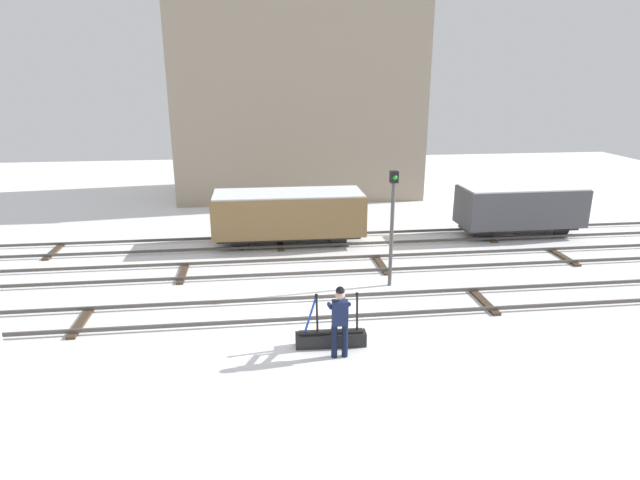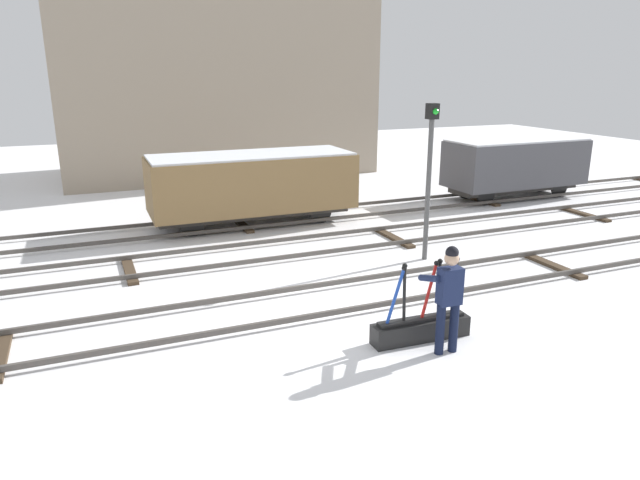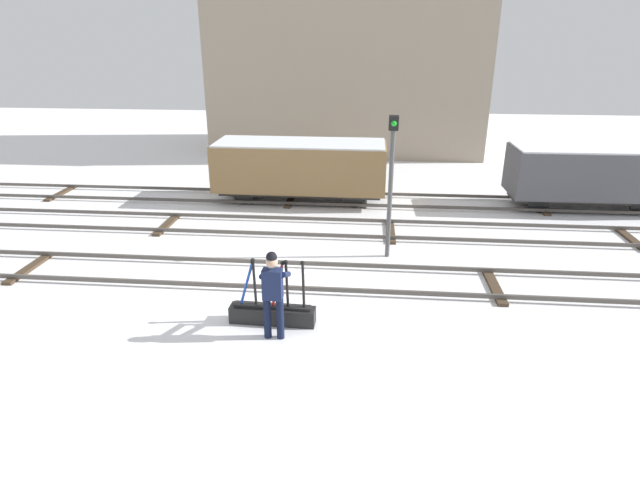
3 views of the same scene
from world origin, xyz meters
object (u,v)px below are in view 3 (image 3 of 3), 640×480
object	(u,v)px
rail_worker	(273,289)
freight_car_mid_siding	(588,173)
switch_lever_frame	(273,312)
signal_post	(391,173)
freight_car_far_end	(300,167)

from	to	relation	value
rail_worker	freight_car_mid_siding	bearing A→B (deg)	47.05
freight_car_mid_siding	switch_lever_frame	bearing A→B (deg)	-137.82
rail_worker	switch_lever_frame	bearing A→B (deg)	105.73
rail_worker	signal_post	size ratio (longest dim) A/B	0.49
freight_car_mid_siding	signal_post	bearing A→B (deg)	-145.22
signal_post	freight_car_far_end	distance (m)	5.82
switch_lever_frame	rail_worker	bearing A→B (deg)	-74.27
rail_worker	freight_car_far_end	distance (m)	9.22
rail_worker	freight_car_far_end	xyz separation A→B (m)	(-0.63, 9.20, 0.20)
signal_post	freight_car_far_end	xyz separation A→B (m)	(-2.99, 4.87, -1.07)
switch_lever_frame	freight_car_mid_siding	bearing A→B (deg)	44.90
rail_worker	freight_car_mid_siding	xyz separation A→B (m)	(9.23, 9.20, 0.19)
rail_worker	signal_post	xyz separation A→B (m)	(2.36, 4.33, 1.27)
freight_car_mid_siding	freight_car_far_end	xyz separation A→B (m)	(-9.86, -0.00, 0.01)
signal_post	rail_worker	bearing A→B (deg)	-118.62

